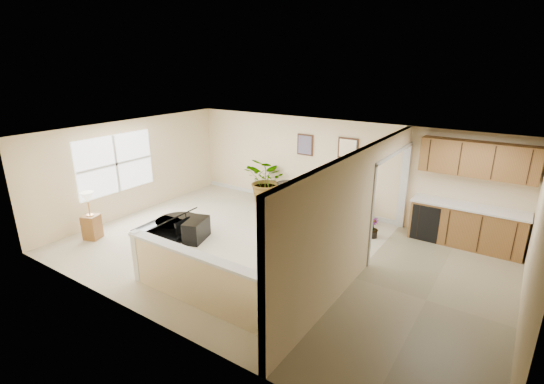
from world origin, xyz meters
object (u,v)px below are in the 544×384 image
Objects in this scene: loveseat at (338,210)px; palm_plant at (267,181)px; small_plant at (372,229)px; piano at (170,211)px; accent_table at (287,193)px; piano_bench at (196,230)px; lamp_stand at (91,219)px.

palm_plant is (-2.28, 0.13, 0.35)m from loveseat.
loveseat is 3.61× the size of small_plant.
palm_plant is at bearing 71.00° from piano.
palm_plant is (-0.84, 0.28, 0.14)m from accent_table.
loveseat reaches higher than accent_table.
accent_table is 0.58× the size of palm_plant.
accent_table is at bearing 165.39° from loveseat.
piano reaches higher than loveseat.
piano_bench is 2.81m from accent_table.
piano_bench is 2.44m from lamp_stand.
accent_table is at bearing 54.69° from piano.
accent_table is 4.88m from lamp_stand.
loveseat reaches higher than piano_bench.
piano is 2.03× the size of accent_table.
lamp_stand is (-2.06, -1.28, 0.23)m from piano_bench.
lamp_stand is at bearing -136.28° from piano.
palm_plant is 3.45m from small_plant.
piano_bench is at bearing -144.21° from small_plant.
palm_plant is at bearing 91.16° from piano_bench.
palm_plant reaches higher than accent_table.
piano is 0.91m from piano_bench.
piano_bench is 3.00m from palm_plant.
palm_plant is at bearing 64.79° from lamp_stand.
piano_bench reaches higher than small_plant.
accent_table is at bearing 54.45° from lamp_stand.
accent_table is (1.64, 2.67, 0.00)m from piano.
palm_plant is at bearing 156.25° from loveseat.
piano is 0.98× the size of loveseat.
small_plant is (2.53, -0.30, -0.33)m from accent_table.
piano is 1.77m from lamp_stand.
piano is at bearing 47.42° from lamp_stand.
accent_table is 2.57m from small_plant.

